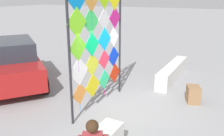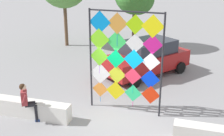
# 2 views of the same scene
# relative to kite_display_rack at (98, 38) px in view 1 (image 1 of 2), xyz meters

# --- Properties ---
(ground) EXTENTS (120.00, 120.00, 0.00)m
(ground) POSITION_rel_kite_display_rack_xyz_m (0.19, -0.85, -2.23)
(ground) COLOR gray
(plaza_ledge_right) EXTENTS (3.38, 0.48, 0.65)m
(plaza_ledge_right) POSITION_rel_kite_display_rack_xyz_m (3.72, -1.45, -1.90)
(plaza_ledge_right) COLOR silver
(plaza_ledge_right) RESTS_ON ground
(kite_display_rack) EXTENTS (2.82, 0.19, 3.92)m
(kite_display_rack) POSITION_rel_kite_display_rack_xyz_m (0.00, 0.00, 0.00)
(kite_display_rack) COLOR #232328
(kite_display_rack) RESTS_ON ground
(parked_car) EXTENTS (4.34, 4.84, 1.78)m
(parked_car) POSITION_rel_kite_display_rack_xyz_m (0.15, 4.16, -1.33)
(parked_car) COLOR maroon
(parked_car) RESTS_ON ground
(cardboard_box_large) EXTENTS (0.65, 0.57, 0.56)m
(cardboard_box_large) POSITION_rel_kite_display_rack_xyz_m (1.73, -2.67, -1.95)
(cardboard_box_large) COLOR olive
(cardboard_box_large) RESTS_ON ground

